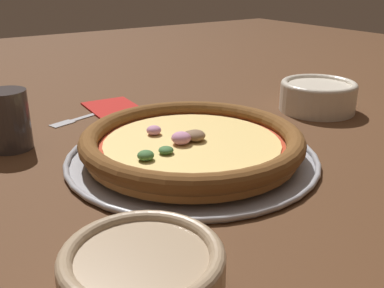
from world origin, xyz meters
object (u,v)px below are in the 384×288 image
Objects in this scene: pizza at (192,142)px; napkin at (114,107)px; pizza_tray at (192,157)px; drinking_cup at (8,120)px; fork at (83,117)px; bowl_near at (143,276)px; bowl_far at (318,95)px.

pizza is 2.33× the size of napkin.
napkin is (-0.31, 0.01, -0.00)m from pizza_tray.
napkin is at bearing 114.98° from drinking_cup.
napkin is 0.89× the size of fork.
fork is at bearing -74.77° from napkin.
bowl_near reaches higher than napkin.
drinking_cup reaches higher than bowl_far.
pizza reaches higher than pizza_tray.
bowl_near is 0.60m from napkin.
drinking_cup reaches higher than bowl_near.
bowl_far reaches higher than pizza_tray.
fork is (-0.29, -0.06, -0.03)m from pizza.
bowl_far is 0.59m from drinking_cup.
bowl_near is 0.55m from fork.
drinking_cup is 0.60× the size of fork.
drinking_cup is at bearing -103.47° from bowl_far.
fork is at bearing 119.31° from drinking_cup.
fork is (-0.29, -0.06, -0.00)m from pizza_tray.
fork is at bearing 163.91° from bowl_near.
bowl_far is 0.42m from napkin.
fork is (-0.09, 0.15, -0.05)m from drinking_cup.
bowl_far is 1.05× the size of napkin.
pizza_tray is 0.32m from bowl_near.
fork is (-0.53, 0.15, -0.03)m from bowl_near.
napkin is at bearing 178.33° from fork.
pizza is at bearing -98.34° from pizza_tray.
bowl_far is 1.57× the size of drinking_cup.
pizza is 0.32m from bowl_near.
bowl_near is 0.65m from bowl_far.
drinking_cup is at bearing -179.87° from bowl_near.
pizza is 3.50× the size of drinking_cup.
napkin is 0.08m from fork.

